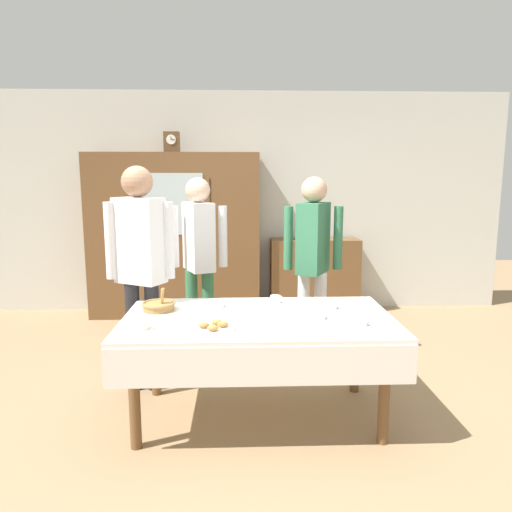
{
  "coord_description": "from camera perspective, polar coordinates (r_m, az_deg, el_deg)",
  "views": [
    {
      "loc": [
        -0.13,
        -3.27,
        1.65
      ],
      "look_at": [
        0.0,
        0.2,
        1.08
      ],
      "focal_mm": 32.89,
      "sensor_mm": 36.0,
      "label": 1
    }
  ],
  "objects": [
    {
      "name": "tea_cup_back_edge",
      "position": [
        3.4,
        9.22,
        -6.02
      ],
      "size": [
        0.13,
        0.13,
        0.06
      ],
      "color": "silver",
      "rests_on": "dining_table"
    },
    {
      "name": "mantel_clock",
      "position": [
        5.69,
        -10.21,
        13.45
      ],
      "size": [
        0.18,
        0.11,
        0.24
      ],
      "color": "brown",
      "rests_on": "wall_cabinet"
    },
    {
      "name": "wall_cabinet",
      "position": [
        5.72,
        -9.84,
        2.46
      ],
      "size": [
        2.02,
        0.46,
        1.95
      ],
      "color": "brown",
      "rests_on": "ground"
    },
    {
      "name": "tea_cup_far_left",
      "position": [
        3.52,
        2.37,
        -5.38
      ],
      "size": [
        0.13,
        0.13,
        0.06
      ],
      "color": "white",
      "rests_on": "dining_table"
    },
    {
      "name": "ground_plane",
      "position": [
        3.67,
        0.12,
        -17.38
      ],
      "size": [
        12.0,
        12.0,
        0.0
      ],
      "primitive_type": "plane",
      "color": "#997A56",
      "rests_on": "ground"
    },
    {
      "name": "spoon_front_edge",
      "position": [
        3.11,
        0.61,
        -7.85
      ],
      "size": [
        0.12,
        0.02,
        0.01
      ],
      "color": "silver",
      "rests_on": "dining_table"
    },
    {
      "name": "tea_cup_mid_right",
      "position": [
        3.0,
        -13.58,
        -8.28
      ],
      "size": [
        0.13,
        0.13,
        0.06
      ],
      "color": "white",
      "rests_on": "dining_table"
    },
    {
      "name": "dining_table",
      "position": [
        3.2,
        0.28,
        -9.1
      ],
      "size": [
        1.82,
        1.02,
        0.73
      ],
      "color": "brown",
      "rests_on": "ground"
    },
    {
      "name": "spoon_near_right",
      "position": [
        3.08,
        4.02,
        -8.05
      ],
      "size": [
        0.12,
        0.02,
        0.01
      ],
      "color": "silver",
      "rests_on": "dining_table"
    },
    {
      "name": "bread_basket",
      "position": [
        3.41,
        -11.75,
        -5.93
      ],
      "size": [
        0.24,
        0.24,
        0.16
      ],
      "color": "#9E7542",
      "rests_on": "dining_table"
    },
    {
      "name": "back_wall",
      "position": [
        5.93,
        -0.86,
        6.48
      ],
      "size": [
        6.4,
        0.1,
        2.7
      ],
      "primitive_type": "cube",
      "color": "silver",
      "rests_on": "ground"
    },
    {
      "name": "tea_cup_center",
      "position": [
        3.07,
        12.68,
        -7.85
      ],
      "size": [
        0.13,
        0.13,
        0.06
      ],
      "color": "white",
      "rests_on": "dining_table"
    },
    {
      "name": "bookshelf_low",
      "position": [
        5.88,
        7.1,
        -2.39
      ],
      "size": [
        1.09,
        0.35,
        0.92
      ],
      "color": "brown",
      "rests_on": "ground"
    },
    {
      "name": "pastry_plate",
      "position": [
        2.95,
        -5.18,
        -8.63
      ],
      "size": [
        0.28,
        0.28,
        0.05
      ],
      "color": "white",
      "rests_on": "dining_table"
    },
    {
      "name": "spoon_far_right",
      "position": [
        3.15,
        -10.9,
        -7.8
      ],
      "size": [
        0.12,
        0.02,
        0.01
      ],
      "color": "silver",
      "rests_on": "dining_table"
    },
    {
      "name": "person_by_cabinet",
      "position": [
        3.67,
        -13.91,
        0.05
      ],
      "size": [
        0.52,
        0.35,
        1.75
      ],
      "color": "#232328",
      "rests_on": "ground"
    },
    {
      "name": "person_near_right_end",
      "position": [
        4.17,
        6.94,
        0.58
      ],
      "size": [
        0.52,
        0.41,
        1.67
      ],
      "color": "silver",
      "rests_on": "ground"
    },
    {
      "name": "tea_cup_near_right",
      "position": [
        3.41,
        -4.55,
        -5.91
      ],
      "size": [
        0.13,
        0.13,
        0.06
      ],
      "color": "white",
      "rests_on": "dining_table"
    },
    {
      "name": "tea_cup_mid_left",
      "position": [
        3.15,
        7.8,
        -7.24
      ],
      "size": [
        0.13,
        0.13,
        0.06
      ],
      "color": "silver",
      "rests_on": "dining_table"
    },
    {
      "name": "person_behind_table_left",
      "position": [
        4.3,
        -6.97,
        0.8
      ],
      "size": [
        0.52,
        0.41,
        1.66
      ],
      "color": "#33704C",
      "rests_on": "ground"
    },
    {
      "name": "book_stack",
      "position": [
        5.79,
        7.2,
        2.7
      ],
      "size": [
        0.17,
        0.2,
        0.14
      ],
      "color": "#2D5184",
      "rests_on": "bookshelf_low"
    }
  ]
}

